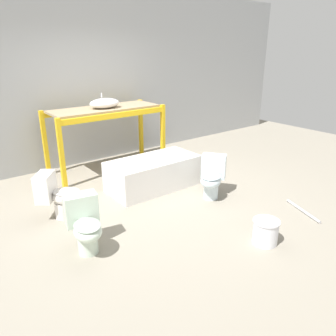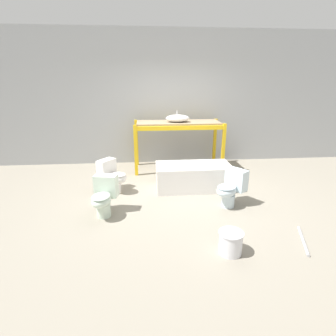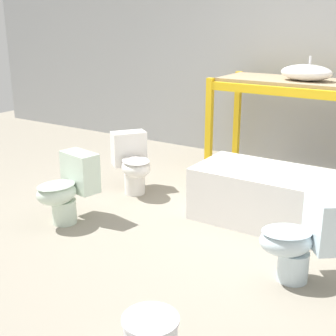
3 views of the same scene
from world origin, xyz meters
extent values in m
plane|color=gray|center=(0.00, 0.00, 0.00)|extent=(12.00, 12.00, 0.00)
cube|color=#9EA0A3|center=(0.00, 2.18, 1.60)|extent=(10.80, 0.08, 3.20)
cube|color=yellow|center=(-0.85, 1.15, 0.57)|extent=(0.07, 0.07, 1.14)
cube|color=yellow|center=(1.13, 1.15, 0.57)|extent=(0.07, 0.07, 1.14)
cube|color=yellow|center=(-0.85, 1.91, 0.57)|extent=(0.07, 0.07, 1.14)
cube|color=yellow|center=(1.13, 1.91, 0.57)|extent=(0.07, 0.07, 1.14)
cube|color=yellow|center=(0.14, 1.15, 1.06)|extent=(1.97, 0.06, 0.09)
cube|color=yellow|center=(0.14, 1.91, 1.06)|extent=(1.97, 0.06, 0.09)
cube|color=#998466|center=(0.14, 1.53, 1.12)|extent=(1.90, 0.69, 0.04)
ellipsoid|color=white|center=(0.11, 1.47, 1.22)|extent=(0.54, 0.36, 0.17)
cylinder|color=silver|center=(0.11, 1.57, 1.35)|extent=(0.02, 0.02, 0.08)
cube|color=white|center=(0.29, 0.29, 0.24)|extent=(1.45, 0.70, 0.49)
cube|color=beige|center=(0.29, 0.29, 0.39)|extent=(1.37, 0.62, 0.20)
cylinder|color=silver|center=(0.74, -0.56, 0.11)|extent=(0.22, 0.22, 0.22)
ellipsoid|color=silver|center=(0.69, -0.59, 0.31)|extent=(0.47, 0.46, 0.20)
ellipsoid|color=#9FAFB7|center=(0.69, -0.59, 0.38)|extent=(0.45, 0.43, 0.03)
cube|color=silver|center=(0.90, -0.44, 0.44)|extent=(0.36, 0.40, 0.36)
cylinder|color=silver|center=(-1.31, -0.72, 0.11)|extent=(0.22, 0.22, 0.22)
ellipsoid|color=silver|center=(-1.32, -0.79, 0.31)|extent=(0.36, 0.42, 0.20)
ellipsoid|color=#A3B3A3|center=(-1.32, -0.79, 0.38)|extent=(0.34, 0.40, 0.03)
cube|color=silver|center=(-1.27, -0.53, 0.44)|extent=(0.39, 0.26, 0.36)
cylinder|color=white|center=(-1.22, 0.22, 0.11)|extent=(0.22, 0.22, 0.22)
ellipsoid|color=white|center=(-1.17, 0.18, 0.31)|extent=(0.47, 0.46, 0.20)
ellipsoid|color=beige|center=(-1.17, 0.18, 0.38)|extent=(0.45, 0.44, 0.03)
cube|color=white|center=(-1.38, 0.34, 0.44)|extent=(0.37, 0.40, 0.36)
cylinder|color=silver|center=(0.38, -1.80, 0.15)|extent=(0.29, 0.29, 0.29)
cylinder|color=silver|center=(0.38, -1.80, 0.28)|extent=(0.31, 0.31, 0.02)
cylinder|color=#B7B7BC|center=(1.43, -1.65, 0.02)|extent=(0.28, 0.64, 0.04)
camera|label=1|loc=(-2.50, -3.69, 2.13)|focal=35.00mm
camera|label=2|loc=(-0.63, -4.48, 2.04)|focal=28.00mm
camera|label=3|loc=(1.57, -3.49, 1.78)|focal=50.00mm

